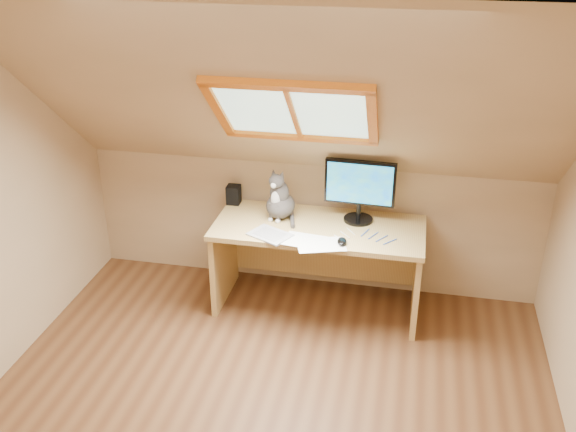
# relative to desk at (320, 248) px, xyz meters

# --- Properties ---
(room_shell) EXTENTS (3.52, 3.52, 2.41)m
(room_shell) POSITION_rel_desk_xyz_m (-0.12, -1.54, 0.96)
(room_shell) COLOR tan
(room_shell) RESTS_ON ground
(desk) EXTENTS (1.51, 0.66, 0.69)m
(desk) POSITION_rel_desk_xyz_m (0.00, 0.00, 0.00)
(desk) COLOR tan
(desk) RESTS_ON ground
(monitor) EXTENTS (0.50, 0.21, 0.46)m
(monitor) POSITION_rel_desk_xyz_m (0.27, 0.07, 0.48)
(monitor) COLOR black
(monitor) RESTS_ON desk
(cat) EXTENTS (0.27, 0.30, 0.39)m
(cat) POSITION_rel_desk_xyz_m (-0.30, 0.01, 0.35)
(cat) COLOR #494441
(cat) RESTS_ON desk
(desk_speaker) EXTENTS (0.10, 0.10, 0.14)m
(desk_speaker) POSITION_rel_desk_xyz_m (-0.70, 0.18, 0.29)
(desk_speaker) COLOR black
(desk_speaker) RESTS_ON desk
(graphics_tablet) EXTENTS (0.34, 0.30, 0.01)m
(graphics_tablet) POSITION_rel_desk_xyz_m (-0.31, -0.29, 0.22)
(graphics_tablet) COLOR #B2B2B7
(graphics_tablet) RESTS_ON desk
(mouse) EXTENTS (0.08, 0.12, 0.04)m
(mouse) POSITION_rel_desk_xyz_m (0.20, -0.30, 0.23)
(mouse) COLOR black
(mouse) RESTS_ON desk
(papers) EXTENTS (0.35, 0.30, 0.01)m
(papers) POSITION_rel_desk_xyz_m (-0.02, -0.33, 0.22)
(papers) COLOR white
(papers) RESTS_ON desk
(cables) EXTENTS (0.51, 0.26, 0.01)m
(cables) POSITION_rel_desk_xyz_m (0.33, -0.18, 0.22)
(cables) COLOR silver
(cables) RESTS_ON desk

